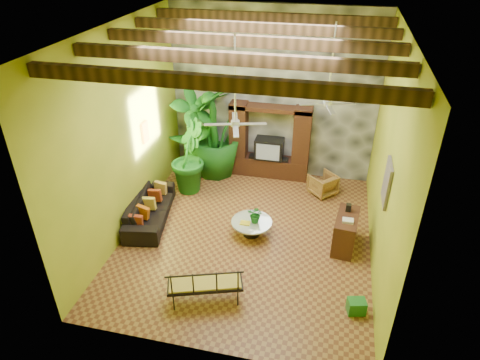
% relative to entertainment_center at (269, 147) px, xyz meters
% --- Properties ---
extents(ground, '(7.00, 7.00, 0.00)m').
position_rel_entertainment_center_xyz_m(ground, '(0.00, -3.14, -0.97)').
color(ground, brown).
rests_on(ground, ground).
extents(ceiling, '(6.00, 7.00, 0.02)m').
position_rel_entertainment_center_xyz_m(ceiling, '(0.00, -3.14, 4.03)').
color(ceiling, silver).
rests_on(ceiling, back_wall).
extents(back_wall, '(6.00, 0.02, 5.00)m').
position_rel_entertainment_center_xyz_m(back_wall, '(0.00, 0.36, 1.53)').
color(back_wall, olive).
rests_on(back_wall, ground).
extents(left_wall, '(0.02, 7.00, 5.00)m').
position_rel_entertainment_center_xyz_m(left_wall, '(-3.00, -3.14, 1.53)').
color(left_wall, olive).
rests_on(left_wall, ground).
extents(right_wall, '(0.02, 7.00, 5.00)m').
position_rel_entertainment_center_xyz_m(right_wall, '(3.00, -3.14, 1.53)').
color(right_wall, olive).
rests_on(right_wall, ground).
extents(stone_accent_wall, '(5.98, 0.10, 4.98)m').
position_rel_entertainment_center_xyz_m(stone_accent_wall, '(0.00, 0.30, 1.53)').
color(stone_accent_wall, '#33363B').
rests_on(stone_accent_wall, ground).
extents(ceiling_beams, '(5.95, 5.36, 0.22)m').
position_rel_entertainment_center_xyz_m(ceiling_beams, '(0.00, -3.14, 3.81)').
color(ceiling_beams, '#3F2714').
rests_on(ceiling_beams, ceiling).
extents(entertainment_center, '(2.40, 0.55, 2.30)m').
position_rel_entertainment_center_xyz_m(entertainment_center, '(0.00, 0.00, 0.00)').
color(entertainment_center, '#331C0E').
rests_on(entertainment_center, ground).
extents(ceiling_fan_front, '(1.28, 1.28, 1.86)m').
position_rel_entertainment_center_xyz_m(ceiling_fan_front, '(-0.20, -3.54, 2.44)').
color(ceiling_fan_front, silver).
rests_on(ceiling_fan_front, ceiling).
extents(ceiling_fan_back, '(1.28, 1.28, 1.86)m').
position_rel_entertainment_center_xyz_m(ceiling_fan_back, '(1.60, -1.94, 2.44)').
color(ceiling_fan_back, silver).
rests_on(ceiling_fan_back, ceiling).
extents(wall_art_mask, '(0.06, 0.32, 0.55)m').
position_rel_entertainment_center_xyz_m(wall_art_mask, '(-2.96, -2.14, 1.13)').
color(wall_art_mask, gold).
rests_on(wall_art_mask, left_wall).
extents(wall_art_painting, '(0.06, 0.70, 0.90)m').
position_rel_entertainment_center_xyz_m(wall_art_painting, '(2.96, -3.74, 1.33)').
color(wall_art_painting, '#295C98').
rests_on(wall_art_painting, right_wall).
extents(sofa, '(1.32, 2.47, 0.69)m').
position_rel_entertainment_center_xyz_m(sofa, '(-2.65, -3.04, -0.62)').
color(sofa, black).
rests_on(sofa, ground).
extents(wicker_armchair, '(0.95, 0.95, 0.62)m').
position_rel_entertainment_center_xyz_m(wicker_armchair, '(1.70, -0.73, -0.65)').
color(wicker_armchair, brown).
rests_on(wicker_armchair, ground).
extents(tall_plant_a, '(1.68, 1.74, 2.75)m').
position_rel_entertainment_center_xyz_m(tall_plant_a, '(-2.18, -0.37, 0.41)').
color(tall_plant_a, '#1C6B1E').
rests_on(tall_plant_a, ground).
extents(tall_plant_b, '(1.12, 1.30, 2.10)m').
position_rel_entertainment_center_xyz_m(tall_plant_b, '(-2.13, -1.31, 0.08)').
color(tall_plant_b, '#1B6721').
rests_on(tall_plant_b, ground).
extents(tall_plant_c, '(1.93, 1.93, 2.85)m').
position_rel_entertainment_center_xyz_m(tall_plant_c, '(-1.65, -0.22, 0.46)').
color(tall_plant_c, '#175516').
rests_on(tall_plant_c, ground).
extents(coffee_table, '(1.02, 1.02, 0.40)m').
position_rel_entertainment_center_xyz_m(coffee_table, '(0.09, -3.07, -0.71)').
color(coffee_table, black).
rests_on(coffee_table, ground).
extents(centerpiece_plant, '(0.45, 0.41, 0.43)m').
position_rel_entertainment_center_xyz_m(centerpiece_plant, '(0.19, -3.07, -0.35)').
color(centerpiece_plant, '#19621E').
rests_on(centerpiece_plant, coffee_table).
extents(yellow_tray, '(0.25, 0.18, 0.03)m').
position_rel_entertainment_center_xyz_m(yellow_tray, '(-0.05, -3.19, -0.55)').
color(yellow_tray, yellow).
rests_on(yellow_tray, coffee_table).
extents(iron_bench, '(1.60, 1.02, 0.57)m').
position_rel_entertainment_center_xyz_m(iron_bench, '(-0.39, -5.53, -0.43)').
color(iron_bench, black).
rests_on(iron_bench, ground).
extents(side_console, '(0.61, 1.14, 0.87)m').
position_rel_entertainment_center_xyz_m(side_console, '(2.37, -3.02, -0.53)').
color(side_console, '#3C1A13').
rests_on(side_console, ground).
extents(green_bin, '(0.41, 0.34, 0.31)m').
position_rel_entertainment_center_xyz_m(green_bin, '(2.65, -5.08, -0.81)').
color(green_bin, '#1F743C').
rests_on(green_bin, ground).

